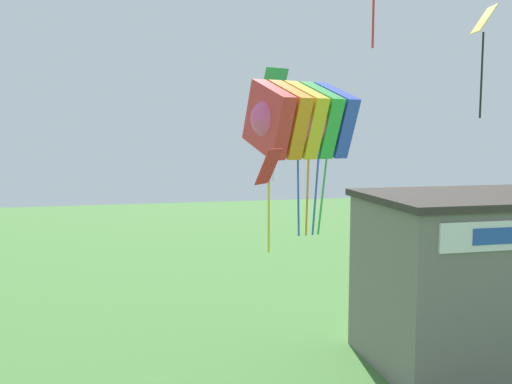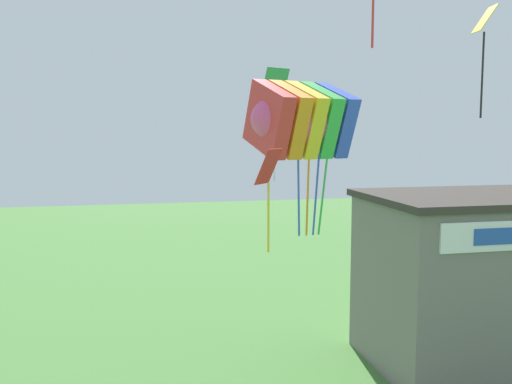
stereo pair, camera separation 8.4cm
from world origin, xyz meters
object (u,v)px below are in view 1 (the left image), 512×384
kite_green_diamond (273,99)px  kite_rainbow_parafoil (300,119)px  kite_yellow_diamond (483,41)px  kite_red_diamond (269,180)px  seaside_building (490,278)px

kite_green_diamond → kite_rainbow_parafoil: bearing=-92.6°
kite_rainbow_parafoil → kite_yellow_diamond: 4.96m
kite_rainbow_parafoil → kite_yellow_diamond: bearing=-28.5°
kite_green_diamond → kite_red_diamond: kite_green_diamond is taller
kite_rainbow_parafoil → kite_red_diamond: size_ratio=1.82×
seaside_building → kite_yellow_diamond: (-3.73, -4.51, 7.37)m
seaside_building → kite_green_diamond: (-7.59, 1.23, 6.20)m
kite_rainbow_parafoil → kite_yellow_diamond: size_ratio=1.56×
kite_yellow_diamond → kite_red_diamond: kite_yellow_diamond is taller
seaside_building → kite_green_diamond: kite_green_diamond is taller
kite_rainbow_parafoil → kite_green_diamond: size_ratio=1.14×
kite_rainbow_parafoil → kite_yellow_diamond: (4.02, -2.18, 1.91)m
kite_yellow_diamond → kite_green_diamond: size_ratio=0.73×
kite_yellow_diamond → kite_rainbow_parafoil: bearing=151.5°
seaside_building → kite_green_diamond: size_ratio=2.33×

